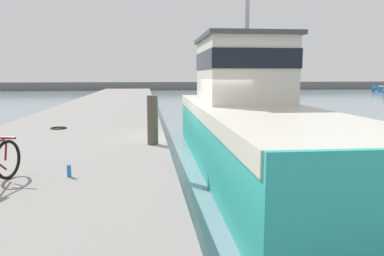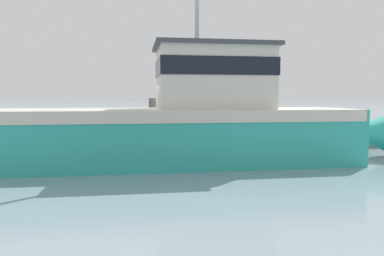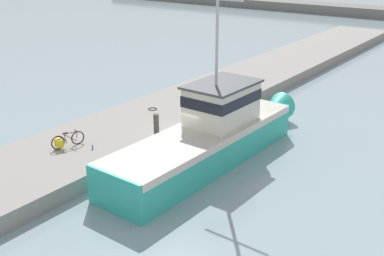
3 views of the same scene
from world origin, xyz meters
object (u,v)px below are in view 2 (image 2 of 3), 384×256
at_px(fishing_boat_main, 189,121).
at_px(water_bottle_on_curb, 78,126).
at_px(bicycle_touring, 66,119).
at_px(mooring_post, 153,115).

bearing_deg(fishing_boat_main, water_bottle_on_curb, -136.44).
bearing_deg(fishing_boat_main, bicycle_touring, -139.06).
xyz_separation_m(fishing_boat_main, mooring_post, (-2.81, -0.97, 0.06)).
bearing_deg(water_bottle_on_curb, mooring_post, 62.60).
relative_size(fishing_boat_main, water_bottle_on_curb, 66.14).
distance_m(fishing_boat_main, bicycle_touring, 7.25).
distance_m(bicycle_touring, mooring_post, 4.60).
xyz_separation_m(bicycle_touring, water_bottle_on_curb, (1.21, 0.66, -0.24)).
bearing_deg(water_bottle_on_curb, fishing_boat_main, 42.34).
bearing_deg(mooring_post, fishing_boat_main, 19.14).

